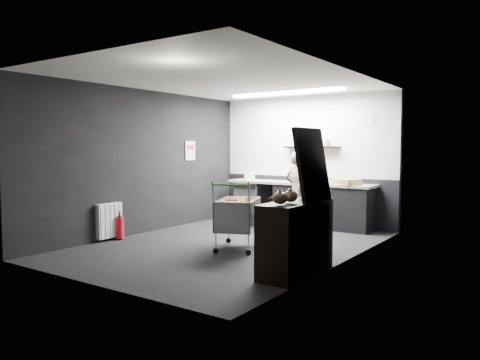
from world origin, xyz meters
The scene contains 22 objects.
floor centered at (0.00, 0.00, 0.00)m, with size 5.50×5.50×0.00m, color black.
ceiling centered at (0.00, 0.00, 2.70)m, with size 5.50×5.50×0.00m, color white.
wall_back centered at (0.00, 2.75, 1.35)m, with size 5.50×5.50×0.00m, color black.
wall_front centered at (0.00, -2.75, 1.35)m, with size 5.50×5.50×0.00m, color black.
wall_left centered at (-2.00, 0.00, 1.35)m, with size 5.50×5.50×0.00m, color black.
wall_right centered at (2.00, 0.00, 1.35)m, with size 5.50×5.50×0.00m, color black.
kitchen_wall_panel centered at (0.00, 2.73, 1.85)m, with size 3.95×0.02×1.70m, color silver.
dado_panel centered at (0.00, 2.73, 0.50)m, with size 3.95×0.02×1.00m, color black.
floating_shelf centered at (0.20, 2.62, 1.62)m, with size 1.20×0.22×0.04m, color black.
wall_clock centered at (1.40, 2.72, 2.15)m, with size 0.20×0.20×0.03m, color silver.
poster centered at (-1.98, 1.30, 1.55)m, with size 0.02×0.30×0.40m, color silver.
poster_red_band centered at (-1.98, 1.30, 1.62)m, with size 0.01×0.22×0.10m, color red.
radiator centered at (-1.94, -0.90, 0.35)m, with size 0.10×0.50×0.60m, color silver.
ceiling_strip centered at (0.00, 1.85, 2.67)m, with size 2.40×0.20×0.04m, color white.
prep_counter centered at (0.14, 2.42, 0.46)m, with size 3.20×0.61×0.90m.
person centered at (0.22, 1.97, 0.77)m, with size 0.56×0.37×1.55m, color #C4B59B.
shopping_cart centered at (0.27, -0.17, 0.51)m, with size 0.93×1.19×1.08m.
sideboard centered at (1.76, -0.95, 0.59)m, with size 0.53×1.24×1.86m.
fire_extinguisher centered at (-1.85, -0.74, 0.23)m, with size 0.14×0.14×0.47m.
cardboard_box centered at (1.03, 2.37, 0.95)m, with size 0.53×0.41×0.11m, color #A08655.
pink_tub centered at (0.46, 2.42, 1.00)m, with size 0.21×0.21×0.21m, color silver.
white_container centered at (-1.18, 2.37, 0.98)m, with size 0.19×0.15×0.17m, color silver.
Camera 1 is at (4.51, -6.21, 1.62)m, focal length 35.00 mm.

